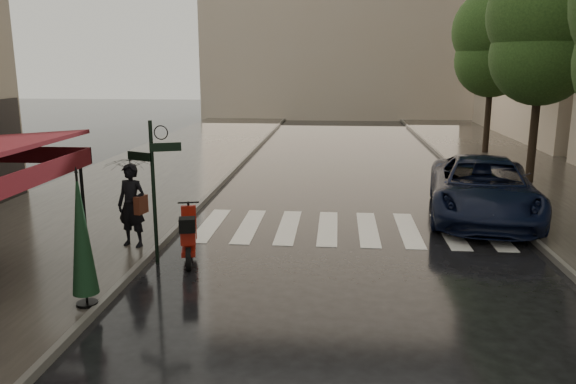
# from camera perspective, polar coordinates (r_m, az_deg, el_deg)

# --- Properties ---
(ground) EXTENTS (120.00, 120.00, 0.00)m
(ground) POSITION_cam_1_polar(r_m,az_deg,el_deg) (9.67, -11.74, -13.37)
(ground) COLOR black
(ground) RESTS_ON ground
(sidewalk_near) EXTENTS (6.00, 60.00, 0.12)m
(sidewalk_near) POSITION_cam_1_polar(r_m,az_deg,el_deg) (21.90, -14.12, 1.50)
(sidewalk_near) COLOR #38332D
(sidewalk_near) RESTS_ON ground
(sidewalk_far) EXTENTS (5.50, 60.00, 0.12)m
(sidewalk_far) POSITION_cam_1_polar(r_m,az_deg,el_deg) (22.05, 25.10, 0.73)
(sidewalk_far) COLOR #38332D
(sidewalk_far) RESTS_ON ground
(curb_near) EXTENTS (0.12, 60.00, 0.16)m
(curb_near) POSITION_cam_1_polar(r_m,az_deg,el_deg) (21.10, -6.27, 1.43)
(curb_near) COLOR #595651
(curb_near) RESTS_ON ground
(curb_far) EXTENTS (0.12, 60.00, 0.16)m
(curb_far) POSITION_cam_1_polar(r_m,az_deg,el_deg) (21.25, 17.99, 0.95)
(curb_far) COLOR #595651
(curb_far) RESTS_ON ground
(crosswalk) EXTENTS (7.85, 3.20, 0.01)m
(crosswalk) POSITION_cam_1_polar(r_m,az_deg,el_deg) (14.89, 6.09, -3.69)
(crosswalk) COLOR silver
(crosswalk) RESTS_ON ground
(signpost) EXTENTS (1.17, 0.29, 3.10)m
(signpost) POSITION_cam_1_polar(r_m,az_deg,el_deg) (12.15, -13.51, 1.13)
(signpost) COLOR black
(signpost) RESTS_ON ground
(tree_mid) EXTENTS (3.80, 3.80, 8.34)m
(tree_mid) POSITION_cam_1_polar(r_m,az_deg,el_deg) (21.45, 24.59, 15.39)
(tree_mid) COLOR black
(tree_mid) RESTS_ON sidewalk_far
(tree_far) EXTENTS (3.80, 3.80, 8.16)m
(tree_far) POSITION_cam_1_polar(r_m,az_deg,el_deg) (28.20, 20.19, 14.59)
(tree_far) COLOR black
(tree_far) RESTS_ON sidewalk_far
(pedestrian_with_umbrella) EXTENTS (1.39, 1.41, 2.59)m
(pedestrian_with_umbrella) POSITION_cam_1_polar(r_m,az_deg,el_deg) (13.13, -15.79, 1.89)
(pedestrian_with_umbrella) COLOR black
(pedestrian_with_umbrella) RESTS_ON sidewalk_near
(scooter) EXTENTS (0.72, 1.77, 1.18)m
(scooter) POSITION_cam_1_polar(r_m,az_deg,el_deg) (12.45, -10.06, -4.54)
(scooter) COLOR black
(scooter) RESTS_ON ground
(parked_car) EXTENTS (3.65, 6.37, 1.67)m
(parked_car) POSITION_cam_1_polar(r_m,az_deg,el_deg) (16.60, 19.17, 0.35)
(parked_car) COLOR black
(parked_car) RESTS_ON ground
(parasol_back) EXTENTS (0.45, 0.45, 2.41)m
(parasol_back) POSITION_cam_1_polar(r_m,az_deg,el_deg) (10.17, -20.26, -4.01)
(parasol_back) COLOR black
(parasol_back) RESTS_ON sidewalk_near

